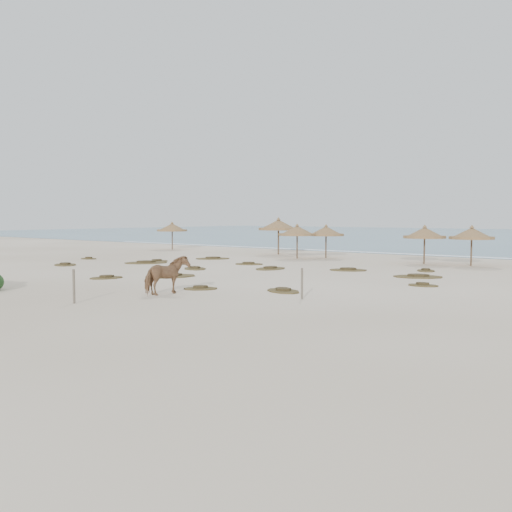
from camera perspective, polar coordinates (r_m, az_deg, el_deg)
name	(u,v)px	position (r m, az deg, el deg)	size (l,w,h in m)	color
ground	(150,281)	(27.74, -10.51, -2.48)	(160.00, 160.00, 0.00)	beige
foam_line	(392,253)	(48.74, 13.41, 0.25)	(70.00, 0.60, 0.01)	white
palapa_0	(172,228)	(53.69, -8.39, 2.81)	(3.52, 3.52, 2.61)	brown
palapa_1	(278,225)	(46.23, 2.26, 3.07)	(4.22, 4.22, 3.03)	brown
palapa_2	(326,232)	(42.60, 7.02, 2.44)	(3.49, 3.49, 2.53)	brown
palapa_3	(297,231)	(41.87, 4.14, 2.49)	(3.60, 3.60, 2.58)	brown
palapa_4	(472,234)	(37.91, 20.77, 2.07)	(3.19, 3.19, 2.57)	brown
palapa_5	(425,233)	(38.57, 16.51, 2.18)	(2.95, 2.95, 2.56)	brown
horse	(167,275)	(22.84, -8.93, -1.91)	(0.83, 1.82, 1.53)	olive
fence_post_near	(74,286)	(21.28, -17.75, -2.91)	(0.09, 0.09, 1.22)	#605748
fence_post_far	(302,284)	(21.36, 4.62, -2.78)	(0.08, 0.08, 1.17)	#605748
scrub_0	(65,264)	(38.06, -18.53, -0.80)	(2.43, 2.14, 0.16)	brown
scrub_1	(146,262)	(38.35, -10.94, -0.63)	(3.15, 3.37, 0.16)	brown
scrub_2	(195,268)	(33.62, -6.14, -1.23)	(2.26, 2.03, 0.16)	brown
scrub_3	(270,268)	(33.41, 1.46, -1.24)	(1.42, 2.18, 0.16)	brown
scrub_4	(283,291)	(23.47, 2.74, -3.47)	(2.03, 1.69, 0.16)	brown
scrub_5	(418,276)	(30.11, 15.90, -1.97)	(2.97, 2.65, 0.16)	brown
scrub_6	(213,258)	(41.43, -4.34, -0.23)	(2.85, 2.96, 0.16)	brown
scrub_7	(348,270)	(32.97, 9.20, -1.36)	(2.53, 2.23, 0.16)	brown
scrub_8	(89,258)	(42.97, -16.39, -0.23)	(1.43, 1.00, 0.16)	brown
scrub_9	(171,276)	(29.55, -8.50, -1.97)	(2.67, 3.11, 0.16)	brown
scrub_10	(426,270)	(33.53, 16.62, -1.39)	(1.57, 1.77, 0.16)	brown
scrub_11	(106,277)	(29.42, -14.72, -2.08)	(1.49, 1.91, 0.16)	brown
scrub_12	(201,288)	(24.34, -5.57, -3.21)	(1.67, 1.70, 0.16)	brown
scrub_13	(249,264)	(36.62, -0.73, -0.78)	(2.18, 1.89, 0.16)	brown
scrub_14	(157,261)	(39.57, -9.89, -0.48)	(1.37, 1.82, 0.16)	brown
scrub_15	(423,285)	(26.43, 16.35, -2.79)	(1.44, 1.02, 0.16)	brown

